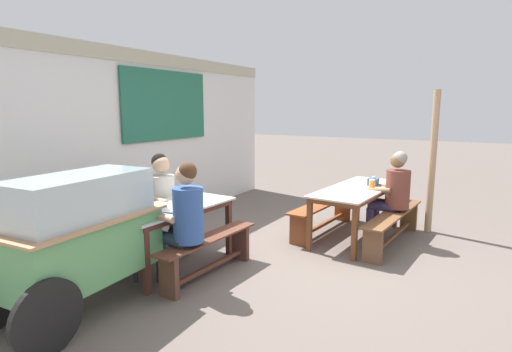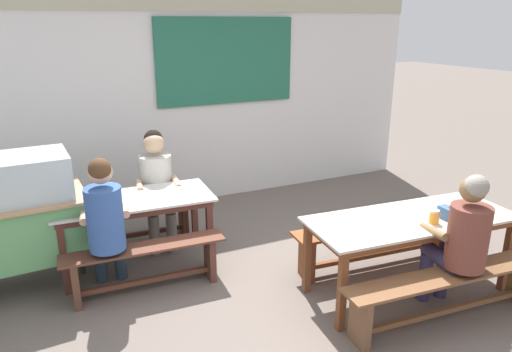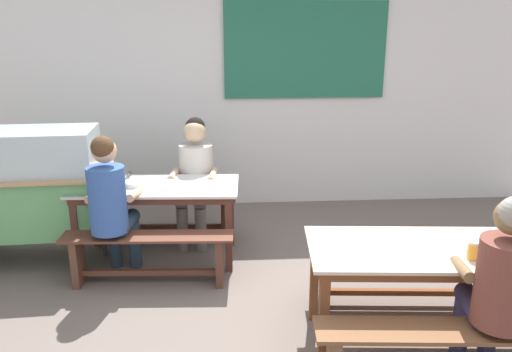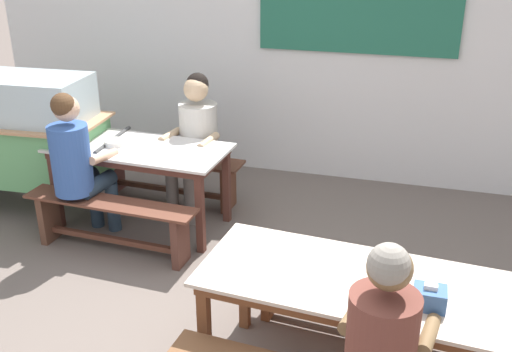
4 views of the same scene
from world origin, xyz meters
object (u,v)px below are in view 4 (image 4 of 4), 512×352
person_near_front (384,342)px  condiment_jar (386,294)px  person_left_back_turned (77,161)px  dining_table_near (373,293)px  bench_far_back (169,171)px  person_center_facing (195,134)px  bench_near_back (383,296)px  bench_far_front (111,220)px  tissue_box (430,297)px  food_cart (20,132)px  soup_bowl (115,143)px  dining_table_far (140,155)px

person_near_front → condiment_jar: person_near_front is taller
person_left_back_turned → person_near_front: bearing=-31.4°
dining_table_near → bench_far_back: (-2.08, 2.02, -0.36)m
dining_table_near → person_left_back_turned: person_left_back_turned is taller
bench_far_back → person_near_front: (2.17, -2.48, 0.42)m
person_center_facing → person_left_back_turned: (-0.66, -0.86, 0.01)m
person_near_front → person_left_back_turned: person_left_back_turned is taller
bench_far_back → bench_near_back: 2.60m
person_left_back_turned → condiment_jar: (2.49, -1.26, 0.06)m
bench_far_back → person_near_front: 3.32m
condiment_jar → person_near_front: bearing=-85.8°
bench_near_back → bench_far_front: bearing=167.4°
tissue_box → condiment_jar: size_ratio=1.33×
bench_near_back → person_near_front: bearing=-86.9°
bench_far_back → food_cart: size_ratio=0.78×
bench_near_back → person_left_back_turned: 2.56m
bench_near_back → person_left_back_turned: size_ratio=1.34×
bench_far_back → bench_far_front: size_ratio=1.00×
dining_table_near → person_left_back_turned: 2.65m
bench_far_front → bench_near_back: (2.17, -0.49, 0.02)m
person_near_front → food_cart: bearing=149.4°
person_near_front → soup_bowl: size_ratio=7.23×
dining_table_far → dining_table_near: 2.59m
food_cart → soup_bowl: size_ratio=10.74×
bench_near_back → soup_bowl: bearing=157.5°
dining_table_far → person_center_facing: size_ratio=1.22×
bench_far_front → tissue_box: 2.71m
soup_bowl → food_cart: bearing=176.5°
bench_far_front → person_left_back_turned: 0.54m
condiment_jar → food_cart: bearing=152.8°
bench_near_back → person_center_facing: size_ratio=1.38×
bench_far_back → person_center_facing: bearing=-14.6°
bench_near_back → person_center_facing: bearing=141.6°
bench_far_back → person_center_facing: person_center_facing is taller
dining_table_near → soup_bowl: bearing=147.3°
person_near_front → dining_table_near: bearing=101.6°
dining_table_near → tissue_box: 0.34m
tissue_box → soup_bowl: size_ratio=0.91×
dining_table_far → tissue_box: (2.38, -1.65, 0.13)m
dining_table_near → bench_far_front: size_ratio=1.32×
dining_table_near → bench_far_front: dining_table_near is taller
dining_table_far → dining_table_near: bearing=-35.7°
person_near_front → person_center_facing: (-1.86, 2.39, 0.01)m
food_cart → bench_far_front: bearing=-25.4°
condiment_jar → bench_far_front: bearing=151.9°
person_center_facing → condiment_jar: bearing=-49.1°
dining_table_far → person_left_back_turned: 0.54m
bench_far_back → food_cart: (-1.21, -0.48, 0.44)m
person_center_facing → person_left_back_turned: 1.08m
bench_near_back → tissue_box: tissue_box is taller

